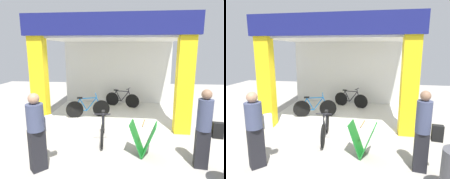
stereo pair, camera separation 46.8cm
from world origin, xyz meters
TOP-DOWN VIEW (x-y plane):
  - ground_plane at (0.00, 0.00)m, footprint 17.95×17.95m
  - shop_facade at (0.00, 1.68)m, footprint 5.18×3.65m
  - bicycle_inside_0 at (-0.94, 1.07)m, footprint 1.61×0.53m
  - bicycle_inside_1 at (0.27, 2.61)m, footprint 1.52×0.56m
  - bicycle_parked_0 at (-0.10, -0.73)m, footprint 0.43×1.58m
  - sandwich_board_sign at (0.98, -1.48)m, footprint 0.70×0.56m
  - pedestrian_0 at (-1.26, -2.30)m, footprint 0.54×0.54m
  - pedestrian_1 at (2.24, -1.86)m, footprint 0.56×0.34m

SIDE VIEW (x-z plane):
  - ground_plane at x=0.00m, z-range 0.00..0.00m
  - bicycle_inside_1 at x=0.27m, z-range -0.09..0.78m
  - bicycle_parked_0 at x=-0.10m, z-range -0.09..0.78m
  - bicycle_inside_0 at x=-0.94m, z-range -0.09..0.82m
  - sandwich_board_sign at x=0.98m, z-range 0.00..0.84m
  - pedestrian_0 at x=-1.26m, z-range 0.04..1.72m
  - pedestrian_1 at x=2.24m, z-range 0.02..1.76m
  - shop_facade at x=0.00m, z-range 0.13..3.70m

